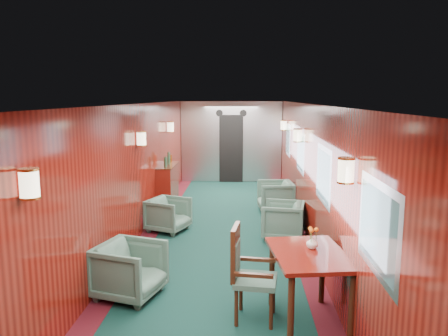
# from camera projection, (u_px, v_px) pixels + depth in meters

# --- Properties ---
(room) EXTENTS (12.00, 12.10, 2.40)m
(room) POSITION_uv_depth(u_px,v_px,m) (220.00, 152.00, 7.06)
(room) COLOR #0D312A
(room) RESTS_ON ground
(bulkhead) EXTENTS (2.98, 0.17, 2.39)m
(bulkhead) POSITION_uv_depth(u_px,v_px,m) (231.00, 142.00, 12.96)
(bulkhead) COLOR silver
(bulkhead) RESTS_ON ground
(windows_right) EXTENTS (0.02, 8.60, 0.80)m
(windows_right) POSITION_uv_depth(u_px,v_px,m) (310.00, 162.00, 7.26)
(windows_right) COLOR #B2B4B9
(windows_right) RESTS_ON ground
(wall_sconces) EXTENTS (2.97, 7.97, 0.25)m
(wall_sconces) POSITION_uv_depth(u_px,v_px,m) (222.00, 139.00, 7.59)
(wall_sconces) COLOR #FFF2C6
(wall_sconces) RESTS_ON ground
(dining_table) EXTENTS (0.93, 1.21, 0.84)m
(dining_table) POSITION_uv_depth(u_px,v_px,m) (309.00, 264.00, 4.79)
(dining_table) COLOR maroon
(dining_table) RESTS_ON ground
(side_chair) EXTENTS (0.54, 0.56, 1.09)m
(side_chair) POSITION_uv_depth(u_px,v_px,m) (247.00, 269.00, 4.93)
(side_chair) COLOR #1B3F36
(side_chair) RESTS_ON ground
(credenza) EXTENTS (0.35, 1.13, 1.29)m
(credenza) POSITION_uv_depth(u_px,v_px,m) (168.00, 186.00, 9.87)
(credenza) COLOR maroon
(credenza) RESTS_ON ground
(flower_vase) EXTENTS (0.13, 0.13, 0.14)m
(flower_vase) POSITION_uv_depth(u_px,v_px,m) (312.00, 243.00, 4.88)
(flower_vase) COLOR silver
(flower_vase) RESTS_ON dining_table
(armchair_left_near) EXTENTS (0.95, 0.94, 0.70)m
(armchair_left_near) POSITION_uv_depth(u_px,v_px,m) (130.00, 270.00, 5.53)
(armchair_left_near) COLOR #1B3F36
(armchair_left_near) RESTS_ON ground
(armchair_left_far) EXTENTS (0.90, 0.89, 0.63)m
(armchair_left_far) POSITION_uv_depth(u_px,v_px,m) (169.00, 215.00, 8.25)
(armchair_left_far) COLOR #1B3F36
(armchair_left_far) RESTS_ON ground
(armchair_right_near) EXTENTS (0.84, 0.83, 0.66)m
(armchair_right_near) POSITION_uv_depth(u_px,v_px,m) (283.00, 220.00, 7.82)
(armchair_right_near) COLOR #1B3F36
(armchair_right_near) RESTS_ON ground
(armchair_right_far) EXTENTS (0.82, 0.80, 0.68)m
(armchair_right_far) POSITION_uv_depth(u_px,v_px,m) (275.00, 196.00, 9.65)
(armchair_right_far) COLOR #1B3F36
(armchair_right_far) RESTS_ON ground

